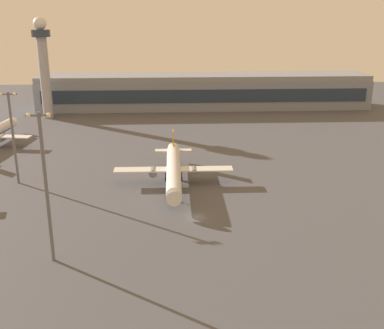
# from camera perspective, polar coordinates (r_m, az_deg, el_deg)

# --- Properties ---
(ground_plane) EXTENTS (416.00, 416.00, 0.00)m
(ground_plane) POSITION_cam_1_polar(r_m,az_deg,el_deg) (115.04, 0.44, -6.31)
(ground_plane) COLOR #4C4C51
(terminal_building) EXTENTS (160.94, 22.40, 16.40)m
(terminal_building) POSITION_cam_1_polar(r_m,az_deg,el_deg) (238.15, 1.46, 8.76)
(terminal_building) COLOR gray
(terminal_building) RESTS_ON ground
(control_tower) EXTENTS (8.00, 8.00, 43.88)m
(control_tower) POSITION_cam_1_polar(r_m,az_deg,el_deg) (223.25, -17.38, 11.72)
(control_tower) COLOR #A8A8B2
(control_tower) RESTS_ON ground
(airplane_terminal_side) EXTENTS (33.72, 43.40, 11.16)m
(airplane_terminal_side) POSITION_cam_1_polar(r_m,az_deg,el_deg) (134.70, -2.22, -0.61)
(airplane_terminal_side) COLOR silver
(airplane_terminal_side) RESTS_ON ground
(apron_light_east) EXTENTS (4.80, 0.90, 26.22)m
(apron_light_east) POSITION_cam_1_polar(r_m,az_deg,el_deg) (140.93, -20.69, 3.61)
(apron_light_east) COLOR slate
(apron_light_east) RESTS_ON ground
(apron_light_west) EXTENTS (4.80, 0.90, 30.13)m
(apron_light_west) POSITION_cam_1_polar(r_m,az_deg,el_deg) (93.76, -17.15, -1.86)
(apron_light_west) COLOR slate
(apron_light_west) RESTS_ON ground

